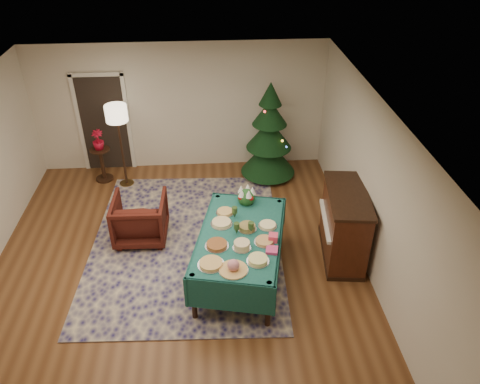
{
  "coord_description": "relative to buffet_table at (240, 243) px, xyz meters",
  "views": [
    {
      "loc": [
        0.57,
        -5.62,
        5.16
      ],
      "look_at": [
        1.03,
        0.68,
        1.05
      ],
      "focal_mm": 35.0,
      "sensor_mm": 36.0,
      "label": 1
    }
  ],
  "objects": [
    {
      "name": "platter_2",
      "position": [
        0.2,
        -0.63,
        0.2
      ],
      "size": [
        0.32,
        0.32,
        0.07
      ],
      "color": "silver",
      "rests_on": "buffet_table"
    },
    {
      "name": "potted_plant",
      "position": [
        -2.64,
        3.11,
        0.17
      ],
      "size": [
        0.23,
        0.41,
        0.23
      ],
      "primitive_type": "imported",
      "color": "#A80C22",
      "rests_on": "side_table"
    },
    {
      "name": "doorway",
      "position": [
        -2.58,
        3.61,
        0.43
      ],
      "size": [
        1.08,
        0.04,
        2.16
      ],
      "color": "black",
      "rests_on": "ground"
    },
    {
      "name": "goblet_2",
      "position": [
        -0.05,
        0.02,
        0.27
      ],
      "size": [
        0.09,
        0.09,
        0.19
      ],
      "color": "#2D471E",
      "rests_on": "buffet_table"
    },
    {
      "name": "goblet_0",
      "position": [
        -0.06,
        0.42,
        0.27
      ],
      "size": [
        0.09,
        0.09,
        0.19
      ],
      "color": "#2D471E",
      "rests_on": "buffet_table"
    },
    {
      "name": "centerpiece",
      "position": [
        0.16,
        0.81,
        0.31
      ],
      "size": [
        0.3,
        0.3,
        0.34
      ],
      "color": "#1E4C1E",
      "rests_on": "buffet_table"
    },
    {
      "name": "buffet_table",
      "position": [
        0.0,
        0.0,
        0.0
      ],
      "size": [
        1.66,
        2.34,
        0.83
      ],
      "color": "black",
      "rests_on": "ground"
    },
    {
      "name": "platter_9",
      "position": [
        -0.2,
        0.55,
        0.19
      ],
      "size": [
        0.29,
        0.29,
        0.05
      ],
      "color": "silver",
      "rests_on": "buffet_table"
    },
    {
      "name": "platter_3",
      "position": [
        -0.36,
        -0.26,
        0.19
      ],
      "size": [
        0.35,
        0.35,
        0.06
      ],
      "color": "silver",
      "rests_on": "buffet_table"
    },
    {
      "name": "goblet_1",
      "position": [
        0.16,
        0.02,
        0.27
      ],
      "size": [
        0.09,
        0.09,
        0.19
      ],
      "color": "#2D471E",
      "rests_on": "buffet_table"
    },
    {
      "name": "platter_4",
      "position": [
        -0.0,
        -0.33,
        0.22
      ],
      "size": [
        0.27,
        0.27,
        0.11
      ],
      "color": "silver",
      "rests_on": "buffet_table"
    },
    {
      "name": "side_table",
      "position": [
        -2.64,
        3.11,
        -0.31
      ],
      "size": [
        0.4,
        0.4,
        0.72
      ],
      "color": "black",
      "rests_on": "ground"
    },
    {
      "name": "platter_7",
      "position": [
        0.11,
        0.11,
        0.2
      ],
      "size": [
        0.29,
        0.29,
        0.08
      ],
      "color": "silver",
      "rests_on": "buffet_table"
    },
    {
      "name": "gift_box",
      "position": [
        0.47,
        -0.19,
        0.22
      ],
      "size": [
        0.16,
        0.16,
        0.11
      ],
      "primitive_type": "cube",
      "rotation": [
        0.0,
        0.0,
        -0.21
      ],
      "color": "#E43F5E",
      "rests_on": "buffet_table"
    },
    {
      "name": "napkin_stack",
      "position": [
        0.42,
        -0.43,
        0.19
      ],
      "size": [
        0.2,
        0.2,
        0.04
      ],
      "primitive_type": "cube",
      "rotation": [
        0.0,
        0.0,
        -0.21
      ],
      "color": "#D03974",
      "rests_on": "buffet_table"
    },
    {
      "name": "armchair",
      "position": [
        -1.64,
        1.08,
        -0.21
      ],
      "size": [
        0.9,
        0.85,
        0.9
      ],
      "primitive_type": "imported",
      "rotation": [
        0.0,
        0.0,
        3.11
      ],
      "color": "#3F130D",
      "rests_on": "ground"
    },
    {
      "name": "christmas_tree",
      "position": [
        0.81,
        3.03,
        0.27
      ],
      "size": [
        1.45,
        1.45,
        2.07
      ],
      "color": "black",
      "rests_on": "ground"
    },
    {
      "name": "platter_6",
      "position": [
        -0.27,
        0.26,
        0.19
      ],
      "size": [
        0.34,
        0.34,
        0.06
      ],
      "color": "silver",
      "rests_on": "buffet_table"
    },
    {
      "name": "piano",
      "position": [
        1.71,
        0.41,
        -0.08
      ],
      "size": [
        0.8,
        1.45,
        1.2
      ],
      "color": "black",
      "rests_on": "ground"
    },
    {
      "name": "platter_0",
      "position": [
        -0.45,
        -0.65,
        0.19
      ],
      "size": [
        0.37,
        0.37,
        0.05
      ],
      "color": "silver",
      "rests_on": "buffet_table"
    },
    {
      "name": "room_shell",
      "position": [
        -0.98,
        0.13,
        0.69
      ],
      "size": [
        7.0,
        7.0,
        7.0
      ],
      "color": "#593319",
      "rests_on": "ground"
    },
    {
      "name": "platter_5",
      "position": [
        0.34,
        -0.22,
        0.19
      ],
      "size": [
        0.31,
        0.31,
        0.05
      ],
      "color": "silver",
      "rests_on": "buffet_table"
    },
    {
      "name": "rug",
      "position": [
        -0.87,
        0.88,
        -0.65
      ],
      "size": [
        3.38,
        4.34,
        0.02
      ],
      "primitive_type": "cube",
      "rotation": [
        0.0,
        0.0,
        -0.04
      ],
      "color": "#181349",
      "rests_on": "ground"
    },
    {
      "name": "platter_1",
      "position": [
        -0.15,
        -0.78,
        0.23
      ],
      "size": [
        0.4,
        0.4,
        0.18
      ],
      "color": "silver",
      "rests_on": "buffet_table"
    },
    {
      "name": "platter_8",
      "position": [
        0.43,
        0.16,
        0.19
      ],
      "size": [
        0.29,
        0.29,
        0.05
      ],
      "color": "silver",
      "rests_on": "buffet_table"
    },
    {
      "name": "floor_lamp",
      "position": [
        -2.15,
        2.89,
        0.81
      ],
      "size": [
        0.42,
        0.42,
        1.74
      ],
      "color": "#A57F3F",
      "rests_on": "ground"
    }
  ]
}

